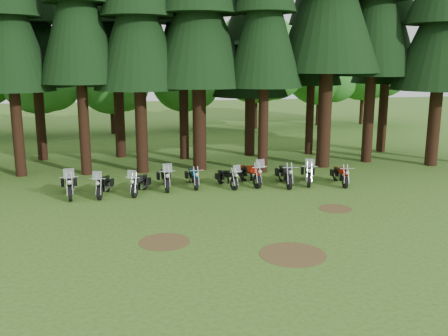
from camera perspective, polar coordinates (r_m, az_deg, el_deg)
The scene contains 27 objects.
ground at distance 20.01m, azimuth 1.30°, elevation -5.84°, with size 120.00×120.00×0.00m, color #326018.
pine_front_9 at distance 32.23m, azimuth 23.94°, elevation 17.11°, with size 5.44×5.44×15.89m.
pine_back_1 at distance 33.43m, azimuth -21.20°, elevation 17.45°, with size 4.52×4.52×16.22m.
pine_back_2 at distance 33.12m, azimuth -12.42°, elevation 18.11°, with size 4.85×4.85×16.30m.
pine_back_3 at distance 31.91m, azimuth -4.82°, elevation 18.46°, with size 4.35×4.35×16.20m.
pine_back_4 at distance 32.92m, azimuth 3.09°, elevation 15.76°, with size 4.94×4.94×13.78m.
pine_back_5 at distance 33.94m, azimuth 10.24°, elevation 18.07°, with size 3.94×3.94×16.33m.
pine_back_6 at distance 36.16m, azimuth 18.48°, elevation 17.52°, with size 4.59×4.59×16.58m.
decid_2 at distance 43.76m, azimuth -20.09°, elevation 9.85°, with size 6.72×6.53×8.40m.
decid_3 at distance 43.69m, azimuth -12.45°, elevation 9.71°, with size 6.12×5.95×7.65m.
decid_4 at distance 45.28m, azimuth -4.32°, elevation 9.86°, with size 5.93×5.76×7.41m.
decid_5 at distance 46.01m, azimuth 4.25°, elevation 12.21°, with size 8.45×8.21×10.56m.
decid_6 at distance 49.42m, azimuth 11.28°, elevation 10.82°, with size 7.06×6.86×8.82m.
decid_7 at distance 51.21m, azimuth 16.26°, elevation 11.76°, with size 8.44×8.20×10.55m.
dirt_patch_0 at distance 17.70m, azimuth -6.81°, elevation -8.37°, with size 1.80×1.80×0.01m, color #4C3D1E.
dirt_patch_1 at distance 21.87m, azimuth 12.60°, elevation -4.55°, with size 1.40×1.40×0.01m, color #4C3D1E.
dirt_patch_2 at distance 16.67m, azimuth 7.86°, elevation -9.73°, with size 2.20×2.20×0.01m, color #4C3D1E.
motorcycle_0 at distance 24.18m, azimuth -17.26°, elevation -1.92°, with size 0.61×2.51×1.57m.
motorcycle_1 at distance 23.94m, azimuth -13.62°, elevation -1.99°, with size 0.72×2.23×1.40m.
motorcycle_2 at distance 23.95m, azimuth -9.62°, elevation -1.84°, with size 1.02×2.11×1.37m.
motorcycle_3 at distance 24.70m, azimuth -6.75°, elevation -1.23°, with size 0.44×2.35×1.48m.
motorcycle_4 at distance 25.01m, azimuth -3.52°, elevation -1.11°, with size 0.32×2.17×0.88m.
motorcycle_5 at distance 24.83m, azimuth 0.38°, elevation -1.21°, with size 0.81×2.06×1.31m.
motorcycle_6 at distance 25.32m, azimuth 3.03°, elevation -0.80°, with size 0.71×2.43×1.53m.
motorcycle_7 at distance 25.39m, azimuth 7.02°, elevation -0.85°, with size 0.44×2.43×0.99m.
motorcycle_8 at distance 25.93m, azimuth 9.60°, elevation -0.65°, with size 1.04×2.36×1.51m.
motorcycle_9 at distance 26.05m, azimuth 13.16°, elevation -0.86°, with size 0.42×2.18×0.89m.
Camera 1 is at (-4.32, -18.53, 6.20)m, focal length 40.00 mm.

